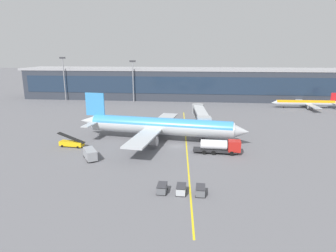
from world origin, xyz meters
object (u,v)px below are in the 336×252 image
baggage_cart_0 (162,188)px  commuter_jet_far (306,103)px  fuel_tanker (220,146)px  belt_loader (72,143)px  main_airliner (160,126)px  crew_van (90,154)px  baggage_cart_1 (181,189)px  baggage_cart_2 (200,190)px

baggage_cart_0 → commuter_jet_far: bearing=58.3°
fuel_tanker → belt_loader: 36.38m
main_airliner → commuter_jet_far: bearing=43.5°
belt_loader → main_airliner: bearing=20.3°
main_airliner → crew_van: bearing=-129.6°
baggage_cart_0 → fuel_tanker: bearing=62.2°
main_airliner → baggage_cart_1: (7.54, -29.80, -3.13)m
main_airliner → baggage_cart_2: (10.74, -29.87, -3.13)m
belt_loader → baggage_cart_1: 36.09m
crew_van → baggage_cart_1: size_ratio=1.99×
main_airliner → fuel_tanker: 17.86m
fuel_tanker → baggage_cart_0: bearing=-117.8°
commuter_jet_far → fuel_tanker: bearing=-122.9°
belt_loader → commuter_jet_far: bearing=38.3°
fuel_tanker → commuter_jet_far: (39.54, 61.06, 0.48)m
crew_van → belt_loader: 11.33m
crew_van → baggage_cart_2: crew_van is taller
main_airliner → baggage_cart_0: 30.21m
main_airliner → fuel_tanker: main_airliner is taller
main_airliner → crew_van: size_ratio=8.63×
baggage_cart_2 → fuel_tanker: bearing=77.7°
fuel_tanker → commuter_jet_far: commuter_jet_far is taller
fuel_tanker → commuter_jet_far: size_ratio=0.39×
fuel_tanker → baggage_cart_0: 23.48m
fuel_tanker → baggage_cart_1: (-7.75, -20.82, -0.96)m
baggage_cart_1 → commuter_jet_far: commuter_jet_far is taller
baggage_cart_0 → commuter_jet_far: commuter_jet_far is taller
crew_van → baggage_cart_0: bearing=-38.1°
belt_loader → baggage_cart_1: bearing=-37.6°
baggage_cart_1 → baggage_cart_2: same height
baggage_cart_0 → baggage_cart_2: 6.40m
crew_van → baggage_cart_2: size_ratio=1.99×
baggage_cart_1 → baggage_cart_2: 3.20m
belt_loader → baggage_cart_0: size_ratio=2.61×
crew_van → baggage_cart_0: size_ratio=1.99×
main_airliner → crew_van: 20.89m
main_airliner → crew_van: main_airliner is taller
crew_van → belt_loader: (-7.84, 8.17, -0.32)m
main_airliner → baggage_cart_0: size_ratio=17.18×
main_airliner → fuel_tanker: bearing=-30.4°
main_airliner → commuter_jet_far: size_ratio=1.64×
crew_van → baggage_cart_1: 24.96m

